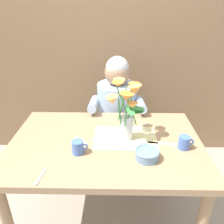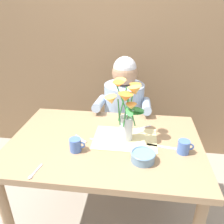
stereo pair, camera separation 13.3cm
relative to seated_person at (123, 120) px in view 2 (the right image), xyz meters
name	(u,v)px [view 2 (the right image)]	position (x,y,z in m)	size (l,w,h in m)	color
ground_plane	(106,221)	(-0.07, -0.62, -0.56)	(6.00, 6.00, 0.00)	gray
wood_panel_backdrop	(121,34)	(-0.07, 0.43, 0.69)	(4.00, 0.10, 2.50)	brown
dining_table	(105,153)	(-0.07, -0.62, 0.08)	(1.20, 0.80, 0.74)	#9E7A56
seated_person	(123,120)	(0.00, 0.00, 0.00)	(0.45, 0.47, 1.14)	#4C4C56
striped_placemat	(125,139)	(0.05, -0.58, 0.18)	(0.40, 0.28, 0.01)	beige
flower_vase	(126,108)	(0.05, -0.58, 0.40)	(0.25, 0.24, 0.37)	silver
ceramic_bowl	(143,156)	(0.17, -0.78, 0.21)	(0.14, 0.14, 0.06)	#6689A8
dinner_knife	(162,147)	(0.28, -0.64, 0.18)	(0.19, 0.02, 0.01)	silver
tea_cup	(184,147)	(0.40, -0.68, 0.22)	(0.09, 0.07, 0.08)	#476BB7
ceramic_mug	(76,145)	(-0.22, -0.74, 0.22)	(0.09, 0.07, 0.08)	#476BB7
spoon_0	(141,128)	(0.16, -0.43, 0.18)	(0.11, 0.08, 0.01)	silver
spoon_1	(82,140)	(-0.21, -0.63, 0.18)	(0.10, 0.09, 0.01)	silver
spoon_2	(102,140)	(-0.09, -0.62, 0.18)	(0.12, 0.04, 0.01)	silver
spoon_3	(33,174)	(-0.39, -0.96, 0.18)	(0.03, 0.12, 0.01)	silver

